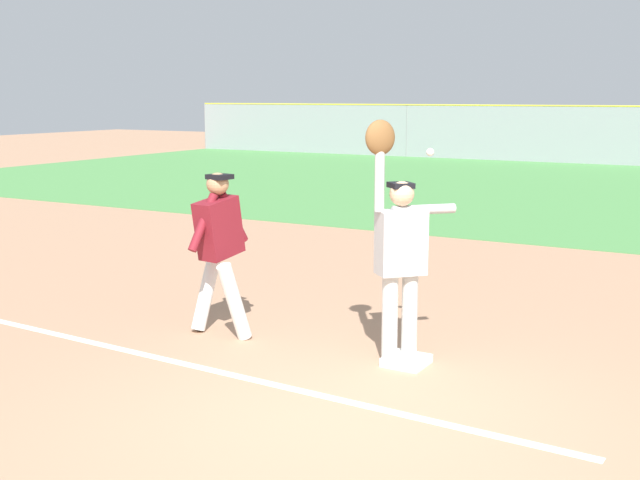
{
  "coord_description": "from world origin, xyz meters",
  "views": [
    {
      "loc": [
        2.7,
        -5.18,
        2.49
      ],
      "look_at": [
        -1.18,
        1.77,
        1.05
      ],
      "focal_mm": 44.88,
      "sensor_mm": 36.0,
      "label": 1
    }
  ],
  "objects_px": {
    "fielder": "(399,246)",
    "runner": "(219,242)",
    "baseball": "(430,152)",
    "parked_car_blue": "(431,136)",
    "parked_car_tan": "(560,138)",
    "first_base": "(406,360)"
  },
  "relations": [
    {
      "from": "fielder",
      "to": "runner",
      "type": "bearing_deg",
      "value": 48.73
    },
    {
      "from": "runner",
      "to": "parked_car_blue",
      "type": "relative_size",
      "value": 0.38
    },
    {
      "from": "runner",
      "to": "parked_car_tan",
      "type": "relative_size",
      "value": 0.38
    },
    {
      "from": "baseball",
      "to": "parked_car_blue",
      "type": "distance_m",
      "value": 29.47
    },
    {
      "from": "runner",
      "to": "fielder",
      "type": "bearing_deg",
      "value": 12.18
    },
    {
      "from": "baseball",
      "to": "parked_car_tan",
      "type": "height_order",
      "value": "baseball"
    },
    {
      "from": "fielder",
      "to": "runner",
      "type": "distance_m",
      "value": 1.97
    },
    {
      "from": "fielder",
      "to": "runner",
      "type": "height_order",
      "value": "fielder"
    },
    {
      "from": "first_base",
      "to": "parked_car_blue",
      "type": "distance_m",
      "value": 29.71
    },
    {
      "from": "first_base",
      "to": "parked_car_tan",
      "type": "xyz_separation_m",
      "value": [
        -5.07,
        28.58,
        0.63
      ]
    },
    {
      "from": "first_base",
      "to": "parked_car_tan",
      "type": "distance_m",
      "value": 29.04
    },
    {
      "from": "parked_car_tan",
      "to": "runner",
      "type": "bearing_deg",
      "value": -88.72
    },
    {
      "from": "parked_car_blue",
      "to": "first_base",
      "type": "bearing_deg",
      "value": -64.1
    },
    {
      "from": "first_base",
      "to": "baseball",
      "type": "height_order",
      "value": "baseball"
    },
    {
      "from": "fielder",
      "to": "parked_car_blue",
      "type": "relative_size",
      "value": 0.5
    },
    {
      "from": "baseball",
      "to": "parked_car_tan",
      "type": "bearing_deg",
      "value": 100.29
    },
    {
      "from": "baseball",
      "to": "parked_car_tan",
      "type": "xyz_separation_m",
      "value": [
        -5.14,
        28.28,
        -1.3
      ]
    },
    {
      "from": "baseball",
      "to": "parked_car_tan",
      "type": "distance_m",
      "value": 28.77
    },
    {
      "from": "runner",
      "to": "parked_car_blue",
      "type": "xyz_separation_m",
      "value": [
        -8.55,
        27.83,
        -0.32
      ]
    },
    {
      "from": "first_base",
      "to": "fielder",
      "type": "distance_m",
      "value": 1.09
    },
    {
      "from": "first_base",
      "to": "fielder",
      "type": "relative_size",
      "value": 0.17
    },
    {
      "from": "fielder",
      "to": "parked_car_tan",
      "type": "height_order",
      "value": "fielder"
    }
  ]
}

